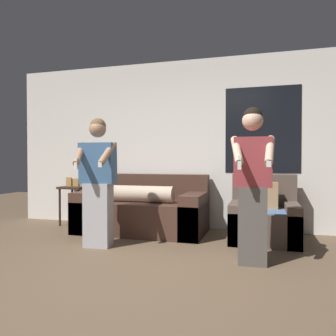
% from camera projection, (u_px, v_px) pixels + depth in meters
% --- Properties ---
extents(ground_plane, '(14.00, 14.00, 0.00)m').
position_uv_depth(ground_plane, '(121.00, 288.00, 2.77)').
color(ground_plane, brown).
extents(wall_back, '(6.13, 0.07, 2.70)m').
position_uv_depth(wall_back, '(189.00, 144.00, 5.29)').
color(wall_back, silver).
rests_on(wall_back, ground_plane).
extents(couch, '(1.92, 0.96, 0.87)m').
position_uv_depth(couch, '(142.00, 211.00, 4.98)').
color(couch, '#472D23').
rests_on(couch, ground_plane).
extents(armchair, '(0.89, 0.91, 0.88)m').
position_uv_depth(armchair, '(264.00, 218.00, 4.45)').
color(armchair, brown).
rests_on(armchair, ground_plane).
extents(side_table, '(0.43, 0.45, 0.80)m').
position_uv_depth(side_table, '(75.00, 192.00, 5.56)').
color(side_table, '#332319').
rests_on(side_table, ground_plane).
extents(person_left, '(0.49, 0.49, 1.61)m').
position_uv_depth(person_left, '(98.00, 182.00, 4.10)').
color(person_left, '#B2B2B7').
rests_on(person_left, ground_plane).
extents(person_right, '(0.45, 0.48, 1.63)m').
position_uv_depth(person_right, '(252.00, 184.00, 3.40)').
color(person_right, '#56514C').
rests_on(person_right, ground_plane).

